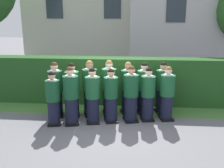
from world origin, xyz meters
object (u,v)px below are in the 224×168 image
(student_rear_row_3, at_px, (109,89))
(student_front_row_1, at_px, (71,97))
(student_front_row_5, at_px, (148,95))
(student_rear_row_0, at_px, (56,91))
(student_front_row_2, at_px, (93,97))
(student_front_row_6, at_px, (167,95))
(student_front_row_4, at_px, (131,95))
(student_rear_row_4, at_px, (128,89))
(student_rear_row_5, at_px, (144,89))
(student_rear_row_6, at_px, (162,89))
(student_front_row_0, at_px, (53,100))
(student_front_row_3, at_px, (111,97))
(student_rear_row_1, at_px, (72,91))
(student_rear_row_2, at_px, (90,89))

(student_rear_row_3, bearing_deg, student_front_row_1, -139.65)
(student_front_row_5, bearing_deg, student_rear_row_0, 178.84)
(student_front_row_2, height_order, student_front_row_6, same)
(student_front_row_2, relative_size, student_rear_row_3, 0.94)
(student_front_row_4, xyz_separation_m, student_front_row_5, (0.49, 0.12, -0.03))
(student_front_row_4, distance_m, student_rear_row_4, 0.60)
(student_rear_row_5, relative_size, student_rear_row_6, 1.00)
(student_front_row_0, relative_size, student_rear_row_5, 0.94)
(student_rear_row_6, bearing_deg, student_front_row_0, -158.84)
(student_front_row_1, distance_m, student_front_row_3, 1.13)
(student_rear_row_3, height_order, student_rear_row_6, student_rear_row_3)
(student_front_row_4, xyz_separation_m, student_rear_row_4, (-0.11, 0.59, 0.00))
(student_front_row_2, bearing_deg, student_rear_row_3, 59.77)
(student_front_row_6, distance_m, student_rear_row_1, 2.82)
(student_front_row_3, xyz_separation_m, student_front_row_6, (1.62, 0.28, 0.02))
(student_front_row_6, relative_size, student_rear_row_5, 0.99)
(student_front_row_1, distance_m, student_rear_row_1, 0.60)
(student_rear_row_0, height_order, student_rear_row_4, student_rear_row_0)
(student_rear_row_0, relative_size, student_rear_row_5, 1.04)
(student_front_row_0, bearing_deg, student_rear_row_5, 23.75)
(student_rear_row_2, bearing_deg, student_front_row_6, -4.03)
(student_front_row_3, distance_m, student_front_row_6, 1.64)
(student_front_row_2, distance_m, student_front_row_5, 1.60)
(student_front_row_1, distance_m, student_rear_row_5, 2.30)
(student_front_row_1, distance_m, student_rear_row_6, 2.87)
(student_front_row_6, height_order, student_rear_row_0, student_rear_row_0)
(student_front_row_3, bearing_deg, student_front_row_0, -167.76)
(student_rear_row_2, bearing_deg, student_front_row_5, -8.00)
(student_front_row_6, xyz_separation_m, student_rear_row_6, (-0.07, 0.58, 0.01))
(student_front_row_0, relative_size, student_front_row_1, 0.92)
(student_front_row_3, bearing_deg, student_front_row_6, 9.99)
(student_front_row_2, bearing_deg, student_front_row_1, -165.78)
(student_front_row_2, xyz_separation_m, student_front_row_6, (2.13, 0.40, -0.00))
(student_front_row_1, bearing_deg, student_rear_row_5, 26.83)
(student_front_row_2, distance_m, student_rear_row_2, 0.59)
(student_rear_row_2, distance_m, student_rear_row_6, 2.26)
(student_rear_row_2, distance_m, student_rear_row_5, 1.67)
(student_front_row_1, xyz_separation_m, student_rear_row_4, (1.55, 0.94, -0.01))
(student_front_row_5, bearing_deg, student_rear_row_5, 100.02)
(student_front_row_2, xyz_separation_m, student_rear_row_0, (-1.18, 0.37, 0.04))
(student_front_row_5, bearing_deg, student_front_row_0, -168.30)
(student_rear_row_0, bearing_deg, student_rear_row_6, 10.64)
(student_front_row_1, relative_size, student_front_row_6, 1.04)
(student_rear_row_1, bearing_deg, student_front_row_0, -119.68)
(student_rear_row_1, height_order, student_rear_row_5, student_rear_row_1)
(student_front_row_0, bearing_deg, student_front_row_6, 11.11)
(student_front_row_2, distance_m, student_front_row_6, 2.16)
(student_front_row_2, xyz_separation_m, student_front_row_4, (1.08, 0.20, 0.02))
(student_front_row_4, relative_size, student_rear_row_5, 1.02)
(student_front_row_5, distance_m, student_rear_row_4, 0.76)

